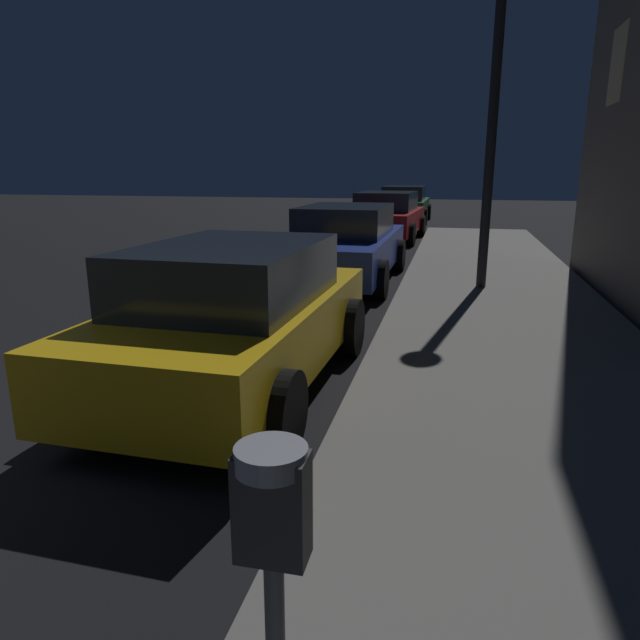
{
  "coord_description": "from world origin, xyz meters",
  "views": [
    {
      "loc": [
        4.86,
        -2.19,
        2.1
      ],
      "look_at": [
        4.14,
        0.91,
        1.26
      ],
      "focal_mm": 32.29,
      "sensor_mm": 36.0,
      "label": 1
    }
  ],
  "objects": [
    {
      "name": "parking_meter",
      "position": [
        4.44,
        -0.94,
        1.12
      ],
      "size": [
        0.19,
        0.19,
        1.27
      ],
      "color": "#59595B",
      "rests_on": "sidewalk"
    },
    {
      "name": "car_red",
      "position": [
        2.85,
        15.38,
        0.72
      ],
      "size": [
        2.24,
        4.24,
        1.43
      ],
      "color": "maroon",
      "rests_on": "ground"
    },
    {
      "name": "car_blue",
      "position": [
        2.85,
        8.59,
        0.71
      ],
      "size": [
        2.05,
        4.59,
        1.43
      ],
      "color": "navy",
      "rests_on": "ground"
    },
    {
      "name": "car_green",
      "position": [
        2.85,
        21.66,
        0.72
      ],
      "size": [
        2.03,
        4.3,
        1.43
      ],
      "color": "#19592D",
      "rests_on": "ground"
    },
    {
      "name": "street_lamp",
      "position": [
        5.36,
        7.84,
        3.58
      ],
      "size": [
        0.44,
        0.44,
        5.13
      ],
      "color": "black",
      "rests_on": "sidewalk"
    },
    {
      "name": "car_yellow_cab",
      "position": [
        2.85,
        2.89,
        0.72
      ],
      "size": [
        2.06,
        4.05,
        1.43
      ],
      "color": "gold",
      "rests_on": "ground"
    }
  ]
}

